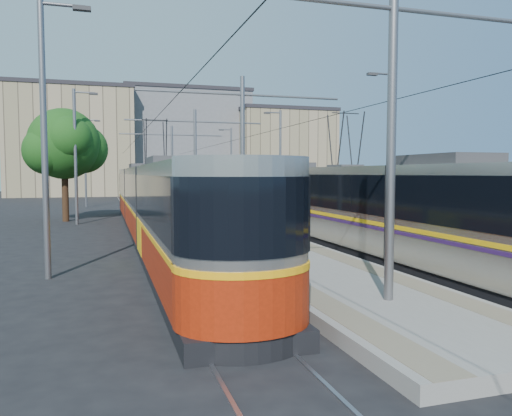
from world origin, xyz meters
name	(u,v)px	position (x,y,z in m)	size (l,w,h in m)	color
ground	(314,277)	(0.00, 0.00, 0.00)	(160.00, 160.00, 0.00)	black
platform	(204,220)	(0.00, 17.00, 0.15)	(4.00, 50.00, 0.30)	gray
tactile_strip_left	(181,218)	(-1.45, 17.00, 0.30)	(0.70, 50.00, 0.01)	gray
tactile_strip_right	(227,217)	(1.45, 17.00, 0.30)	(0.70, 50.00, 0.01)	gray
rails	(204,222)	(0.00, 17.00, 0.02)	(8.71, 70.00, 0.03)	gray
track_arrow	(217,314)	(-3.60, -3.00, 0.01)	(1.20, 5.00, 0.01)	silver
tram_left	(156,202)	(-3.60, 10.13, 1.70)	(2.43, 32.32, 5.50)	black
tram_right	(344,202)	(3.60, 5.20, 1.86)	(2.43, 31.57, 5.50)	black
catenary	(213,147)	(0.00, 14.15, 4.52)	(9.20, 70.00, 7.00)	slate
street_lamps	(193,157)	(0.00, 21.00, 4.18)	(15.18, 38.22, 8.00)	slate
shelter	(241,204)	(0.88, 11.63, 1.47)	(0.77, 1.10, 2.24)	black
tree	(69,145)	(-7.99, 20.44, 4.81)	(4.90, 4.53, 7.11)	#382314
building_left	(72,142)	(-10.00, 60.00, 7.36)	(16.32, 12.24, 14.69)	tan
building_centre	(184,143)	(6.00, 64.00, 7.74)	(18.36, 14.28, 15.46)	slate
building_right	(282,152)	(20.00, 58.00, 6.30)	(14.28, 10.20, 12.58)	tan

